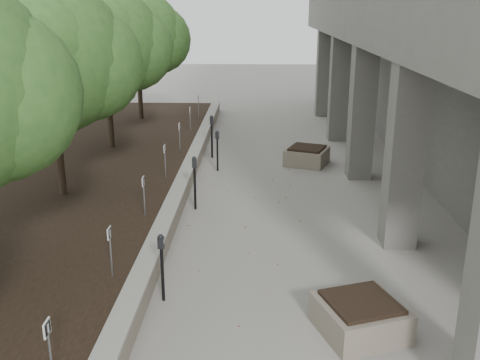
# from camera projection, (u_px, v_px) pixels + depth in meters

# --- Properties ---
(retaining_wall) EXTENTS (0.39, 26.00, 0.50)m
(retaining_wall) POSITION_uv_depth(u_px,v_px,m) (182.00, 188.00, 15.22)
(retaining_wall) COLOR gray
(retaining_wall) RESTS_ON ground
(planting_bed) EXTENTS (7.00, 26.00, 0.40)m
(planting_bed) POSITION_uv_depth(u_px,v_px,m) (52.00, 188.00, 15.35)
(planting_bed) COLOR black
(planting_bed) RESTS_ON ground
(crabapple_tree_3) EXTENTS (4.60, 4.00, 5.44)m
(crabapple_tree_3) POSITION_uv_depth(u_px,v_px,m) (53.00, 89.00, 13.49)
(crabapple_tree_3) COLOR #2E5C23
(crabapple_tree_3) RESTS_ON planting_bed
(crabapple_tree_4) EXTENTS (4.60, 4.00, 5.44)m
(crabapple_tree_4) POSITION_uv_depth(u_px,v_px,m) (106.00, 67.00, 18.25)
(crabapple_tree_4) COLOR #2E5C23
(crabapple_tree_4) RESTS_ON planting_bed
(crabapple_tree_5) EXTENTS (4.60, 4.00, 5.44)m
(crabapple_tree_5) POSITION_uv_depth(u_px,v_px,m) (138.00, 54.00, 23.01)
(crabapple_tree_5) COLOR #2E5C23
(crabapple_tree_5) RESTS_ON planting_bed
(parking_sign_2) EXTENTS (0.04, 0.22, 0.96)m
(parking_sign_2) POSITION_uv_depth(u_px,v_px,m) (50.00, 354.00, 6.96)
(parking_sign_2) COLOR black
(parking_sign_2) RESTS_ON planting_bed
(parking_sign_3) EXTENTS (0.04, 0.22, 0.96)m
(parking_sign_3) POSITION_uv_depth(u_px,v_px,m) (111.00, 252.00, 9.81)
(parking_sign_3) COLOR black
(parking_sign_3) RESTS_ON planting_bed
(parking_sign_4) EXTENTS (0.04, 0.22, 0.96)m
(parking_sign_4) POSITION_uv_depth(u_px,v_px,m) (144.00, 196.00, 12.67)
(parking_sign_4) COLOR black
(parking_sign_4) RESTS_ON planting_bed
(parking_sign_5) EXTENTS (0.04, 0.22, 0.96)m
(parking_sign_5) POSITION_uv_depth(u_px,v_px,m) (165.00, 161.00, 15.52)
(parking_sign_5) COLOR black
(parking_sign_5) RESTS_ON planting_bed
(parking_sign_6) EXTENTS (0.04, 0.22, 0.96)m
(parking_sign_6) POSITION_uv_depth(u_px,v_px,m) (180.00, 137.00, 18.38)
(parking_sign_6) COLOR black
(parking_sign_6) RESTS_ON planting_bed
(parking_sign_7) EXTENTS (0.04, 0.22, 0.96)m
(parking_sign_7) POSITION_uv_depth(u_px,v_px,m) (190.00, 119.00, 21.24)
(parking_sign_7) COLOR black
(parking_sign_7) RESTS_ON planting_bed
(parking_sign_8) EXTENTS (0.04, 0.22, 0.96)m
(parking_sign_8) POSITION_uv_depth(u_px,v_px,m) (198.00, 106.00, 24.09)
(parking_sign_8) COLOR black
(parking_sign_8) RESTS_ON planting_bed
(parking_meter_2) EXTENTS (0.14, 0.11, 1.30)m
(parking_meter_2) POSITION_uv_depth(u_px,v_px,m) (162.00, 268.00, 9.72)
(parking_meter_2) COLOR black
(parking_meter_2) RESTS_ON ground
(parking_meter_3) EXTENTS (0.15, 0.12, 1.43)m
(parking_meter_3) POSITION_uv_depth(u_px,v_px,m) (195.00, 183.00, 14.14)
(parking_meter_3) COLOR black
(parking_meter_3) RESTS_ON ground
(parking_meter_4) EXTENTS (0.15, 0.12, 1.33)m
(parking_meter_4) POSITION_uv_depth(u_px,v_px,m) (217.00, 151.00, 17.47)
(parking_meter_4) COLOR black
(parking_meter_4) RESTS_ON ground
(parking_meter_5) EXTENTS (0.16, 0.12, 1.50)m
(parking_meter_5) POSITION_uv_depth(u_px,v_px,m) (212.00, 137.00, 18.96)
(parking_meter_5) COLOR black
(parking_meter_5) RESTS_ON ground
(planter_front) EXTENTS (1.61, 1.61, 0.59)m
(planter_front) POSITION_uv_depth(u_px,v_px,m) (360.00, 316.00, 8.87)
(planter_front) COLOR gray
(planter_front) RESTS_ON ground
(planter_back) EXTENTS (1.65, 1.65, 0.60)m
(planter_back) POSITION_uv_depth(u_px,v_px,m) (307.00, 156.00, 18.32)
(planter_back) COLOR gray
(planter_back) RESTS_ON ground
(berry_scatter) EXTENTS (3.30, 14.10, 0.02)m
(berry_scatter) POSITION_uv_depth(u_px,v_px,m) (239.00, 261.00, 11.44)
(berry_scatter) COLOR maroon
(berry_scatter) RESTS_ON ground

